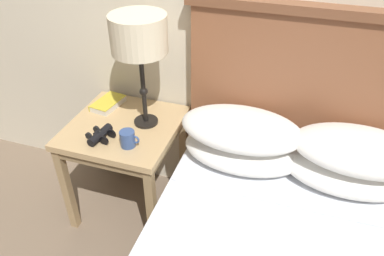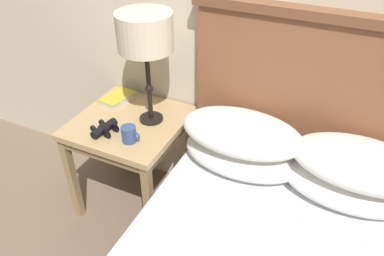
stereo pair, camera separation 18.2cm
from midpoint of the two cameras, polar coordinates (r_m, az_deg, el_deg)
nightstand at (r=2.12m, az=-7.00°, el=-0.72°), size 0.58×0.58×0.61m
table_lamp at (r=1.84m, az=-4.30°, el=13.96°), size 0.27×0.27×0.59m
book_on_nightstand at (r=2.24m, az=-9.00°, el=4.43°), size 0.15×0.22×0.04m
binoculars_pair at (r=1.98m, az=-10.68°, el=-0.15°), size 0.15×0.16×0.05m
coffee_mug at (r=1.89m, az=-6.86°, el=-1.04°), size 0.10×0.08×0.08m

